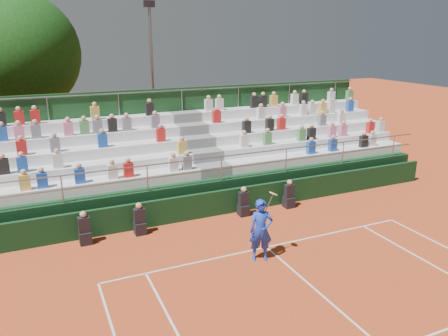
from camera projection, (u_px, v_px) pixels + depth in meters
name	position (u px, v px, depth m)	size (l,w,h in m)	color
ground	(267.00, 247.00, 14.59)	(90.00, 90.00, 0.00)	#C34820
courtside_wall	(227.00, 201.00, 17.24)	(20.00, 0.15, 1.00)	black
line_officials	(195.00, 212.00, 16.27)	(8.47, 0.40, 1.19)	black
grandstand	(198.00, 166.00, 19.90)	(20.00, 5.20, 4.40)	black
tennis_player	(261.00, 230.00, 13.54)	(0.95, 0.69, 2.22)	#1A3AC3
tree_east	(19.00, 53.00, 22.46)	(6.19, 6.19, 9.01)	#3C2516
floodlight_mast	(152.00, 69.00, 24.57)	(0.60, 0.25, 8.58)	gray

